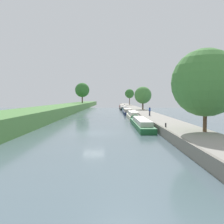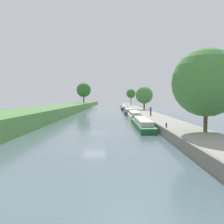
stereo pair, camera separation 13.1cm
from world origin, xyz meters
The scene contains 16 objects.
ground_plane centered at (0.00, 0.00, 0.00)m, with size 160.00×160.00×0.00m, color slate.
right_towpath centered at (9.85, 0.00, 0.47)m, with size 4.17×260.00×0.94m.
stone_quay centered at (7.64, 0.00, 0.50)m, with size 0.25×260.00×0.99m.
narrowboat_green centered at (6.27, 6.84, 0.54)m, with size 1.89×16.67×1.85m.
narrowboat_cream centered at (6.38, 21.97, 0.61)m, with size 1.94×13.22×2.04m.
narrowboat_navy centered at (6.20, 37.29, 0.58)m, with size 2.12×13.93×2.09m.
narrowboat_teal centered at (6.45, 50.07, 0.51)m, with size 1.82×10.60×1.85m.
narrowboat_black centered at (6.10, 63.80, 0.53)m, with size 2.15×15.02×2.04m.
narrowboat_maroon centered at (6.38, 80.42, 0.59)m, with size 1.95×16.44×2.04m.
tree_rightbank_near centered at (10.94, -5.71, 5.57)m, with size 6.39×6.39×7.83m.
tree_rightbank_midnear centered at (10.99, 42.10, 5.01)m, with size 4.87×4.87×6.51m.
tree_rightbank_midfar centered at (10.52, 90.04, 6.33)m, with size 4.36×4.36×7.58m.
tree_leftbank_downstream centered at (-10.74, 78.82, 7.69)m, with size 6.19×6.19×8.63m.
person_walking centered at (9.02, 16.19, 1.82)m, with size 0.34×0.34×1.66m.
mooring_bollard_near centered at (8.06, -1.91, 1.17)m, with size 0.16×0.16×0.45m.
mooring_bollard_far centered at (8.06, 88.06, 1.17)m, with size 0.16×0.16×0.45m.
Camera 2 is at (2.28, -29.18, 4.11)m, focal length 39.97 mm.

